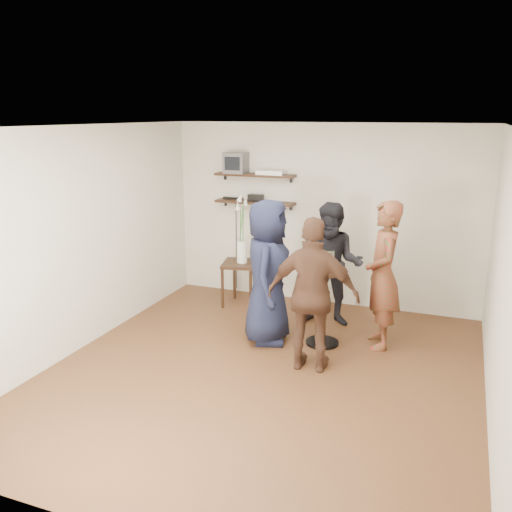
# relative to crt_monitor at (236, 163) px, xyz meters

# --- Properties ---
(room) EXTENTS (4.58, 5.08, 2.68)m
(room) POSITION_rel_crt_monitor_xyz_m (1.29, -2.38, -0.72)
(room) COLOR #472416
(room) RESTS_ON ground
(shelf_upper) EXTENTS (1.20, 0.25, 0.04)m
(shelf_upper) POSITION_rel_crt_monitor_xyz_m (0.29, 0.00, -0.17)
(shelf_upper) COLOR black
(shelf_upper) RESTS_ON room
(shelf_lower) EXTENTS (1.20, 0.25, 0.04)m
(shelf_lower) POSITION_rel_crt_monitor_xyz_m (0.29, 0.00, -0.57)
(shelf_lower) COLOR black
(shelf_lower) RESTS_ON room
(crt_monitor) EXTENTS (0.32, 0.30, 0.30)m
(crt_monitor) POSITION_rel_crt_monitor_xyz_m (0.00, 0.00, 0.00)
(crt_monitor) COLOR #59595B
(crt_monitor) RESTS_ON shelf_upper
(dvd_deck) EXTENTS (0.40, 0.24, 0.06)m
(dvd_deck) POSITION_rel_crt_monitor_xyz_m (0.55, 0.00, -0.12)
(dvd_deck) COLOR silver
(dvd_deck) RESTS_ON shelf_upper
(radio) EXTENTS (0.22, 0.10, 0.10)m
(radio) POSITION_rel_crt_monitor_xyz_m (0.30, 0.00, -0.50)
(radio) COLOR black
(radio) RESTS_ON shelf_lower
(power_strip) EXTENTS (0.30, 0.05, 0.03)m
(power_strip) POSITION_rel_crt_monitor_xyz_m (-0.09, 0.05, -0.54)
(power_strip) COLOR black
(power_strip) RESTS_ON shelf_lower
(side_table) EXTENTS (0.64, 0.64, 0.65)m
(side_table) POSITION_rel_crt_monitor_xyz_m (0.27, -0.46, -1.48)
(side_table) COLOR black
(side_table) RESTS_ON room
(vase_lilies) EXTENTS (0.20, 0.20, 1.01)m
(vase_lilies) POSITION_rel_crt_monitor_xyz_m (0.27, -0.46, -1.05)
(vase_lilies) COLOR white
(vase_lilies) RESTS_ON side_table
(drinks_table) EXTENTS (0.52, 0.52, 0.95)m
(drinks_table) POSITION_rel_crt_monitor_xyz_m (1.71, -1.38, -1.41)
(drinks_table) COLOR black
(drinks_table) RESTS_ON room
(wine_glass_fl) EXTENTS (0.07, 0.07, 0.21)m
(wine_glass_fl) POSITION_rel_crt_monitor_xyz_m (1.65, -1.42, -0.92)
(wine_glass_fl) COLOR silver
(wine_glass_fl) RESTS_ON drinks_table
(wine_glass_fr) EXTENTS (0.07, 0.07, 0.22)m
(wine_glass_fr) POSITION_rel_crt_monitor_xyz_m (1.78, -1.41, -0.91)
(wine_glass_fr) COLOR silver
(wine_glass_fr) RESTS_ON drinks_table
(wine_glass_bl) EXTENTS (0.07, 0.07, 0.20)m
(wine_glass_bl) POSITION_rel_crt_monitor_xyz_m (1.67, -1.31, -0.93)
(wine_glass_bl) COLOR silver
(wine_glass_bl) RESTS_ON drinks_table
(wine_glass_br) EXTENTS (0.07, 0.07, 0.21)m
(wine_glass_br) POSITION_rel_crt_monitor_xyz_m (1.73, -1.37, -0.93)
(wine_glass_br) COLOR silver
(wine_glass_br) RESTS_ON drinks_table
(person_plaid) EXTENTS (0.60, 0.74, 1.76)m
(person_plaid) POSITION_rel_crt_monitor_xyz_m (2.36, -1.17, -1.14)
(person_plaid) COLOR red
(person_plaid) RESTS_ON room
(person_dark) EXTENTS (0.84, 0.68, 1.63)m
(person_dark) POSITION_rel_crt_monitor_xyz_m (1.65, -0.70, -1.20)
(person_dark) COLOR black
(person_dark) RESTS_ON room
(person_navy) EXTENTS (0.72, 0.95, 1.76)m
(person_navy) POSITION_rel_crt_monitor_xyz_m (1.04, -1.52, -1.14)
(person_navy) COLOR #161A31
(person_navy) RESTS_ON room
(person_brown) EXTENTS (1.02, 0.48, 1.69)m
(person_brown) POSITION_rel_crt_monitor_xyz_m (1.75, -2.06, -1.17)
(person_brown) COLOR #4C2F20
(person_brown) RESTS_ON room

